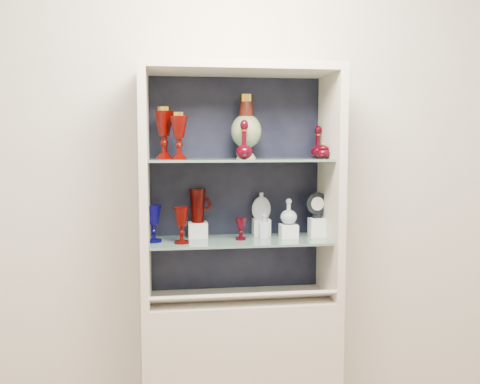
{
  "coord_description": "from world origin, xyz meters",
  "views": [
    {
      "loc": [
        -0.38,
        -1.16,
        1.56
      ],
      "look_at": [
        0.0,
        1.53,
        1.3
      ],
      "focal_mm": 40.0,
      "sensor_mm": 36.0,
      "label": 1
    }
  ],
  "objects": [
    {
      "name": "riser_clear_round_decanter",
      "position": [
        0.27,
        1.57,
        1.08
      ],
      "size": [
        0.09,
        0.09,
        0.07
      ],
      "primitive_type": "cube",
      "color": "silver",
      "rests_on": "shelf_lower"
    },
    {
      "name": "cameo_medallion",
      "position": [
        0.42,
        1.58,
        1.22
      ],
      "size": [
        0.13,
        0.06,
        0.14
      ],
      "primitive_type": null,
      "rotation": [
        0.0,
        0.0,
        0.14
      ],
      "color": "black",
      "rests_on": "riser_cameo_medallion"
    },
    {
      "name": "cabinet_top_cap",
      "position": [
        0.0,
        1.53,
        1.92
      ],
      "size": [
        1.0,
        0.4,
        0.04
      ],
      "primitive_type": "cube",
      "color": "beige",
      "rests_on": "cabinet_side_left"
    },
    {
      "name": "ruby_goblet_tall",
      "position": [
        -0.3,
        1.49,
        1.14
      ],
      "size": [
        0.09,
        0.09,
        0.18
      ],
      "primitive_type": null,
      "rotation": [
        0.0,
        0.0,
        0.24
      ],
      "color": "#400300",
      "rests_on": "shelf_lower"
    },
    {
      "name": "wall_back",
      "position": [
        0.0,
        1.75,
        1.4
      ],
      "size": [
        3.5,
        0.02,
        2.8
      ],
      "primitive_type": "cube",
      "color": "silver",
      "rests_on": "ground"
    },
    {
      "name": "riser_ruby_pitcher",
      "position": [
        -0.21,
        1.64,
        1.09
      ],
      "size": [
        0.1,
        0.1,
        0.08
      ],
      "primitive_type": "cube",
      "color": "silver",
      "rests_on": "shelf_lower"
    },
    {
      "name": "lidded_bowl",
      "position": [
        0.43,
        1.51,
        1.51
      ],
      "size": [
        0.09,
        0.09,
        0.08
      ],
      "primitive_type": null,
      "rotation": [
        0.0,
        0.0,
        -0.22
      ],
      "color": "#40000B",
      "rests_on": "shelf_upper"
    },
    {
      "name": "shelf_lower",
      "position": [
        0.0,
        1.55,
        1.04
      ],
      "size": [
        0.92,
        0.34,
        0.01
      ],
      "primitive_type": "cube",
      "color": "slate",
      "rests_on": "cabinet_side_left"
    },
    {
      "name": "label_ledge",
      "position": [
        0.0,
        1.42,
        0.78
      ],
      "size": [
        0.92,
        0.17,
        0.09
      ],
      "primitive_type": "cube",
      "rotation": [
        -0.44,
        0.0,
        0.0
      ],
      "color": "beige",
      "rests_on": "cabinet_base"
    },
    {
      "name": "ruby_pitcher",
      "position": [
        -0.21,
        1.64,
        1.22
      ],
      "size": [
        0.14,
        0.1,
        0.18
      ],
      "primitive_type": null,
      "rotation": [
        0.0,
        0.0,
        -0.12
      ],
      "color": "#400300",
      "rests_on": "riser_ruby_pitcher"
    },
    {
      "name": "ruby_goblet_small",
      "position": [
        0.01,
        1.54,
        1.11
      ],
      "size": [
        0.07,
        0.07,
        0.11
      ],
      "primitive_type": null,
      "rotation": [
        0.0,
        0.0,
        -0.19
      ],
      "color": "#40000B",
      "rests_on": "shelf_lower"
    },
    {
      "name": "cabinet_side_left",
      "position": [
        -0.48,
        1.53,
        1.32
      ],
      "size": [
        0.04,
        0.4,
        1.15
      ],
      "primitive_type": "cube",
      "color": "beige",
      "rests_on": "cabinet_base"
    },
    {
      "name": "riser_cameo_medallion",
      "position": [
        0.42,
        1.58,
        1.1
      ],
      "size": [
        0.08,
        0.08,
        0.1
      ],
      "primitive_type": "cube",
      "color": "silver",
      "rests_on": "shelf_lower"
    },
    {
      "name": "shelf_upper",
      "position": [
        0.0,
        1.55,
        1.46
      ],
      "size": [
        0.92,
        0.34,
        0.01
      ],
      "primitive_type": "cube",
      "color": "slate",
      "rests_on": "cabinet_side_left"
    },
    {
      "name": "flat_flask",
      "position": [
        0.13,
        1.66,
        1.21
      ],
      "size": [
        0.11,
        0.05,
        0.15
      ],
      "primitive_type": null,
      "rotation": [
        0.0,
        0.0,
        0.06
      ],
      "color": "#B5BCC7",
      "rests_on": "riser_flat_flask"
    },
    {
      "name": "enamel_urn",
      "position": [
        0.04,
        1.59,
        1.63
      ],
      "size": [
        0.2,
        0.2,
        0.33
      ],
      "primitive_type": null,
      "rotation": [
        0.0,
        0.0,
        -0.3
      ],
      "color": "#11461C",
      "rests_on": "shelf_upper"
    },
    {
      "name": "ruby_decanter_a",
      "position": [
        0.01,
        1.47,
        1.58
      ],
      "size": [
        0.11,
        0.11,
        0.22
      ],
      "primitive_type": null,
      "rotation": [
        0.0,
        0.0,
        -0.36
      ],
      "color": "#40000B",
      "rests_on": "shelf_upper"
    },
    {
      "name": "clear_square_bottle",
      "position": [
        0.14,
        1.58,
        1.11
      ],
      "size": [
        0.05,
        0.05,
        0.13
      ],
      "primitive_type": null,
      "rotation": [
        0.0,
        0.0,
        -0.16
      ],
      "color": "#A9BCC7",
      "rests_on": "shelf_lower"
    },
    {
      "name": "label_card_0",
      "position": [
        -0.22,
        1.42,
        0.8
      ],
      "size": [
        0.1,
        0.06,
        0.03
      ],
      "primitive_type": "cube",
      "rotation": [
        -0.44,
        0.0,
        0.0
      ],
      "color": "white",
      "rests_on": "label_ledge"
    },
    {
      "name": "cabinet_side_right",
      "position": [
        0.48,
        1.53,
        1.32
      ],
      "size": [
        0.04,
        0.4,
        1.15
      ],
      "primitive_type": "cube",
      "color": "beige",
      "rests_on": "cabinet_base"
    },
    {
      "name": "label_card_1",
      "position": [
        0.27,
        1.42,
        0.8
      ],
      "size": [
        0.1,
        0.06,
        0.03
      ],
      "primitive_type": "cube",
      "rotation": [
        -0.44,
        0.0,
        0.0
      ],
      "color": "white",
      "rests_on": "label_ledge"
    },
    {
      "name": "riser_flat_flask",
      "position": [
        0.13,
        1.66,
        1.09
      ],
      "size": [
        0.09,
        0.09,
        0.09
      ],
      "primitive_type": "cube",
      "color": "silver",
      "rests_on": "shelf_lower"
    },
    {
      "name": "cabinet_base",
      "position": [
        0.0,
        1.53,
        0.38
      ],
      "size": [
        1.0,
        0.4,
        0.75
      ],
      "primitive_type": "cube",
      "color": "beige",
      "rests_on": "ground"
    },
    {
      "name": "pedestal_lamp_left",
      "position": [
        -0.31,
        1.5,
        1.59
      ],
      "size": [
        0.11,
        0.11,
        0.23
      ],
      "primitive_type": null,
      "rotation": [
        0.0,
        0.0,
        0.21
      ],
      "color": "#400300",
      "rests_on": "shelf_upper"
    },
    {
      "name": "clear_round_decanter",
      "position": [
        0.27,
        1.57,
        1.19
      ],
      "size": [
        0.11,
        0.11,
        0.13
      ],
      "primitive_type": null,
      "rotation": [
        0.0,
        0.0,
        0.32
      ],
      "color": "#A9BCC7",
      "rests_on": "riser_clear_round_decanter"
    },
    {
      "name": "pedestal_lamp_right",
      "position": [
        -0.38,
        1.57,
        1.6
      ],
      "size": [
        0.11,
        0.11,
        0.26
      ],
      "primitive_type": null,
      "rotation": [
        0.0,
        0.0,
        0.09
      ],
      "color": "#400300",
      "rests_on": "shelf_upper"
    },
    {
      "name": "cobalt_goblet",
      "position": [
        -0.44,
        1.54,
        1.14
      ],
      "size": [
        0.1,
        0.1,
        0.19
      ],
      "primitive_type": null,
      "rotation": [
        0.0,
        0.0,
        0.41
      ],
      "color": "#030042",
      "rests_on": "shelf_lower"
    },
    {
      "name": "ruby_decanter_b",
      "position": [
        0.44,
        1.64,
        1.56
      ],
      "size": [
        0.08,
        0.08,
        0.18
      ],
      "primitive_type": null,
      "rotation": [
        0.0,
        0.0,
        0.01
      ],
      "color": "#40000B",
      "rests_on": "shelf_upper"
    },
    {
      "name": "cabinet_back_panel",
      "position": [
        0.0,
        1.72,
        1.32
      ],
      "size": [
        0.98,
        0.02,
        1.15
      ],
      "primitive_type": "cube",
      "color": "black",
      "rests_on": "cabinet_base"
    }
  ]
}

